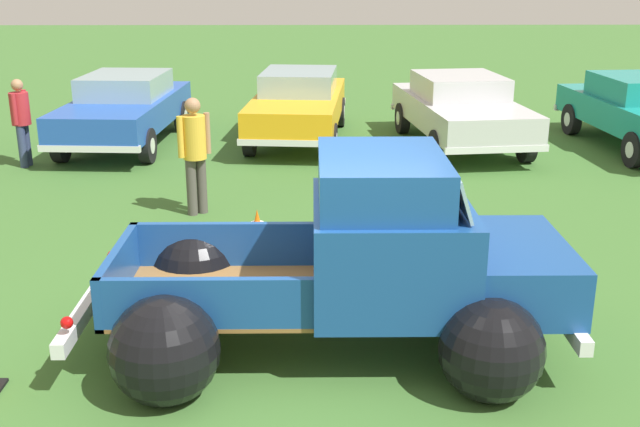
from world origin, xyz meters
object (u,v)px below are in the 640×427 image
spectator_0 (195,149)px  show_car_0 (125,107)px  lane_cone_1 (258,233)px  vintage_pickup_truck (362,273)px  show_car_2 (460,108)px  spectator_1 (21,118)px  show_car_1 (298,103)px

spectator_0 → show_car_0: bearing=-12.1°
lane_cone_1 → vintage_pickup_truck: bearing=-63.9°
show_car_0 → show_car_2: (6.79, -0.19, 0.00)m
vintage_pickup_truck → spectator_0: bearing=117.8°
lane_cone_1 → show_car_2: bearing=59.0°
spectator_1 → vintage_pickup_truck: bearing=-46.6°
vintage_pickup_truck → spectator_1: (-5.75, 6.99, 0.15)m
show_car_0 → show_car_2: 6.79m
show_car_1 → spectator_1: size_ratio=2.96×
spectator_0 → spectator_1: size_ratio=1.09×
vintage_pickup_truck → show_car_2: 8.90m
show_car_0 → show_car_1: 3.55m
show_car_1 → spectator_0: (-1.43, -5.02, 0.21)m
show_car_1 → show_car_2: size_ratio=1.03×
vintage_pickup_truck → show_car_2: (2.51, 8.53, 0.03)m
vintage_pickup_truck → show_car_2: bearing=73.7°
spectator_0 → show_car_1: bearing=-52.6°
vintage_pickup_truck → show_car_0: size_ratio=1.00×
spectator_0 → spectator_1: bearing=14.7°
vintage_pickup_truck → spectator_1: size_ratio=2.89×
spectator_0 → spectator_1: spectator_0 is taller
vintage_pickup_truck → show_car_2: size_ratio=1.00×
spectator_0 → show_car_2: bearing=-83.8°
show_car_1 → spectator_1: spectator_1 is taller
show_car_2 → lane_cone_1: bearing=-37.7°
show_car_1 → lane_cone_1: (-0.41, -6.78, -0.47)m
spectator_0 → spectator_1: (-3.56, 2.83, -0.09)m
vintage_pickup_truck → spectator_1: 9.05m
show_car_0 → spectator_0: size_ratio=2.66×
show_car_2 → spectator_1: (-8.26, -1.54, 0.12)m
vintage_pickup_truck → show_car_1: vintage_pickup_truck is taller
show_car_2 → lane_cone_1: (-3.68, -6.14, -0.47)m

